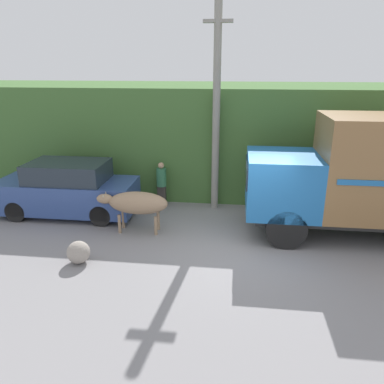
{
  "coord_description": "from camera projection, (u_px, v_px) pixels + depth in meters",
  "views": [
    {
      "loc": [
        -0.23,
        -8.95,
        4.71
      ],
      "look_at": [
        -1.45,
        1.14,
        1.22
      ],
      "focal_mm": 35.0,
      "sensor_mm": 36.0,
      "label": 1
    }
  ],
  "objects": [
    {
      "name": "ground_plane",
      "position": [
        241.0,
        252.0,
        9.91
      ],
      "size": [
        60.0,
        60.0,
        0.0
      ],
      "primitive_type": "plane",
      "color": "gray"
    },
    {
      "name": "brown_cow",
      "position": [
        136.0,
        203.0,
        10.84
      ],
      "size": [
        2.11,
        0.66,
        1.23
      ],
      "rotation": [
        0.0,
        0.0,
        -0.2
      ],
      "color": "#9E7F60",
      "rests_on": "ground_plane"
    },
    {
      "name": "pedestrian_on_hill",
      "position": [
        161.0,
        182.0,
        12.88
      ],
      "size": [
        0.34,
        0.34,
        1.55
      ],
      "rotation": [
        0.0,
        0.0,
        3.14
      ],
      "color": "#38332D",
      "rests_on": "ground_plane"
    },
    {
      "name": "cargo_truck",
      "position": [
        379.0,
        175.0,
        10.13
      ],
      "size": [
        6.54,
        2.24,
        3.44
      ],
      "rotation": [
        0.0,
        0.0,
        -0.04
      ],
      "color": "#2D2D2D",
      "rests_on": "ground_plane"
    },
    {
      "name": "building_backdrop",
      "position": [
        146.0,
        146.0,
        14.47
      ],
      "size": [
        5.07,
        2.7,
        3.36
      ],
      "color": "#C6B793",
      "rests_on": "ground_plane"
    },
    {
      "name": "roadside_rock",
      "position": [
        79.0,
        252.0,
        9.27
      ],
      "size": [
        0.57,
        0.57,
        0.57
      ],
      "color": "gray",
      "rests_on": "ground_plane"
    },
    {
      "name": "utility_pole",
      "position": [
        216.0,
        105.0,
        11.86
      ],
      "size": [
        0.9,
        0.24,
        6.72
      ],
      "color": "gray",
      "rests_on": "ground_plane"
    },
    {
      "name": "parked_suv",
      "position": [
        67.0,
        190.0,
        12.08
      ],
      "size": [
        4.44,
        1.73,
        1.78
      ],
      "rotation": [
        0.0,
        0.0,
        -0.04
      ],
      "color": "#334C8C",
      "rests_on": "ground_plane"
    },
    {
      "name": "hillside_embankment",
      "position": [
        243.0,
        135.0,
        15.15
      ],
      "size": [
        32.0,
        5.53,
        3.95
      ],
      "color": "#426B33",
      "rests_on": "ground_plane"
    }
  ]
}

